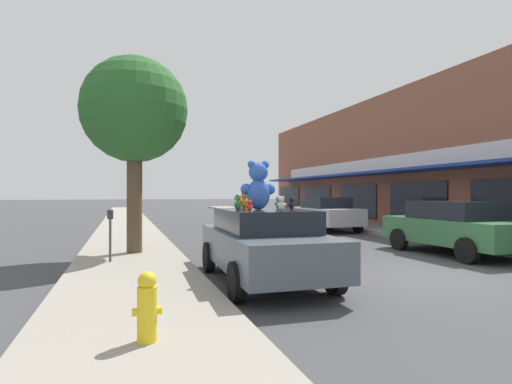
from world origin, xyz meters
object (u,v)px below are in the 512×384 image
object	(u,v)px
fire_hydrant	(147,306)
parking_meter	(110,229)
parked_car_far_center	(455,226)
teddy_bear_black	(292,203)
teddy_bear_yellow	(244,201)
plush_art_car	(264,243)
teddy_bear_green	(237,202)
street_tree	(135,111)
teddy_bear_cream	(281,204)
teddy_bear_orange	(244,201)
parked_car_far_right	(326,213)
teddy_bear_teal	(278,203)
teddy_bear_red	(249,206)
teddy_bear_white	(239,201)
teddy_bear_giant	(258,186)

from	to	relation	value
fire_hydrant	parking_meter	xyz separation A→B (m)	(-0.56, 5.75, 0.41)
parked_car_far_center	parking_meter	distance (m)	9.87
teddy_bear_black	parked_car_far_center	distance (m)	6.44
teddy_bear_black	teddy_bear_yellow	distance (m)	1.33
plush_art_car	teddy_bear_green	xyz separation A→B (m)	(-0.57, 0.02, 0.85)
teddy_bear_green	parking_meter	distance (m)	3.66
plush_art_car	street_tree	distance (m)	5.81
teddy_bear_cream	parking_meter	world-z (taller)	teddy_bear_cream
fire_hydrant	teddy_bear_cream	bearing A→B (deg)	42.46
plush_art_car	parking_meter	bearing A→B (deg)	142.04
teddy_bear_cream	teddy_bear_orange	size ratio (longest dim) A/B	0.79
parking_meter	street_tree	bearing A→B (deg)	67.17
parked_car_far_right	parking_meter	world-z (taller)	parked_car_far_right
teddy_bear_teal	parked_car_far_center	size ratio (longest dim) A/B	0.06
teddy_bear_green	plush_art_car	bearing A→B (deg)	117.53
plush_art_car	teddy_bear_black	world-z (taller)	teddy_bear_black
plush_art_car	teddy_bear_cream	size ratio (longest dim) A/B	15.69
teddy_bear_black	teddy_bear_orange	xyz separation A→B (m)	(-0.78, 0.88, 0.05)
teddy_bear_black	parked_car_far_center	world-z (taller)	teddy_bear_black
teddy_bear_red	fire_hydrant	distance (m)	3.28
teddy_bear_green	teddy_bear_yellow	size ratio (longest dim) A/B	0.96
plush_art_car	teddy_bear_teal	distance (m)	1.14
street_tree	teddy_bear_white	bearing A→B (deg)	-54.13
teddy_bear_red	fire_hydrant	size ratio (longest dim) A/B	0.28
street_tree	parking_meter	world-z (taller)	street_tree
teddy_bear_teal	parked_car_far_center	distance (m)	6.34
parked_car_far_center	teddy_bear_red	bearing A→B (deg)	-161.51
parked_car_far_center	street_tree	world-z (taller)	street_tree
teddy_bear_black	teddy_bear_orange	world-z (taller)	teddy_bear_orange
teddy_bear_giant	teddy_bear_cream	size ratio (longest dim) A/B	3.54
parked_car_far_right	street_tree	bearing A→B (deg)	-148.04
teddy_bear_orange	street_tree	world-z (taller)	street_tree
parked_car_far_center	teddy_bear_yellow	bearing A→B (deg)	-174.68
teddy_bear_yellow	street_tree	world-z (taller)	street_tree
street_tree	fire_hydrant	xyz separation A→B (m)	(-0.05, -7.20, -3.62)
teddy_bear_cream	teddy_bear_black	distance (m)	0.87
plush_art_car	teddy_bear_teal	xyz separation A→B (m)	(0.55, 0.57, 0.82)
plush_art_car	teddy_bear_red	bearing A→B (deg)	-124.06
parked_car_far_right	street_tree	size ratio (longest dim) A/B	0.76
teddy_bear_red	parked_car_far_center	bearing A→B (deg)	-177.48
plush_art_car	teddy_bear_green	distance (m)	1.02
teddy_bear_teal	street_tree	bearing A→B (deg)	-18.41
parking_meter	teddy_bear_black	bearing A→B (deg)	-35.92
plush_art_car	teddy_bear_orange	distance (m)	1.19
teddy_bear_yellow	teddy_bear_cream	bearing A→B (deg)	61.95
plush_art_car	teddy_bear_cream	distance (m)	1.14
teddy_bear_green	teddy_bear_orange	bearing A→B (deg)	-177.08
plush_art_car	fire_hydrant	xyz separation A→B (m)	(-2.53, -3.16, -0.25)
parked_car_far_center	plush_art_car	bearing A→B (deg)	-165.98
teddy_bear_cream	street_tree	size ratio (longest dim) A/B	0.05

